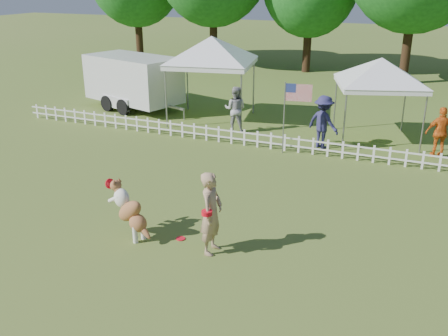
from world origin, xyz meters
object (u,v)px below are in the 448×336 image
object	(u,v)px
canopy_tent_left	(212,80)
cargo_trailer	(134,82)
handler	(211,213)
canopy_tent_right	(377,101)
dog	(130,211)
spectator_b	(323,122)
spectator_c	(441,132)
flag_pole	(284,118)
frisbee_on_turf	(181,239)
spectator_a	(235,109)

from	to	relation	value
canopy_tent_left	cargo_trailer	world-z (taller)	canopy_tent_left
handler	canopy_tent_right	xyz separation A→B (m)	(2.18, 9.71, 0.54)
dog	spectator_b	distance (m)	8.61
canopy_tent_left	spectator_c	world-z (taller)	canopy_tent_left
canopy_tent_left	flag_pole	world-z (taller)	canopy_tent_left
canopy_tent_left	spectator_b	bearing A→B (deg)	-30.75
handler	flag_pole	world-z (taller)	flag_pole
handler	dog	distance (m)	2.01
spectator_b	spectator_c	xyz separation A→B (m)	(3.81, 0.58, -0.08)
frisbee_on_turf	flag_pole	world-z (taller)	flag_pole
frisbee_on_turf	canopy_tent_right	distance (m)	10.09
dog	flag_pole	xyz separation A→B (m)	(1.48, 7.12, 0.57)
flag_pole	spectator_a	world-z (taller)	flag_pole
canopy_tent_right	spectator_c	distance (m)	2.55
canopy_tent_left	cargo_trailer	size ratio (longest dim) A/B	0.62
dog	flag_pole	bearing A→B (deg)	97.11
dog	flag_pole	size ratio (longest dim) A/B	0.53
frisbee_on_turf	canopy_tent_left	xyz separation A→B (m)	(-3.61, 9.70, 1.68)
handler	flag_pole	xyz separation A→B (m)	(-0.51, 6.99, 0.29)
handler	frisbee_on_turf	bearing A→B (deg)	73.92
frisbee_on_turf	spectator_a	bearing A→B (deg)	103.74
cargo_trailer	spectator_c	xyz separation A→B (m)	(13.02, -1.68, -0.36)
dog	spectator_a	distance (m)	8.91
dog	spectator_c	size ratio (longest dim) A/B	0.77
frisbee_on_turf	canopy_tent_left	distance (m)	10.49
spectator_a	spectator_c	world-z (taller)	spectator_a
spectator_b	dog	bearing A→B (deg)	97.20
canopy_tent_left	spectator_b	distance (m)	5.48
frisbee_on_turf	dog	bearing A→B (deg)	-162.43
frisbee_on_turf	spectator_c	distance (m)	10.00
handler	dog	world-z (taller)	handler
dog	flag_pole	world-z (taller)	flag_pole
canopy_tent_right	frisbee_on_turf	bearing A→B (deg)	-126.02
handler	spectator_a	xyz separation A→B (m)	(-2.97, 8.73, -0.05)
flag_pole	spectator_c	bearing A→B (deg)	8.11
spectator_b	spectator_c	distance (m)	3.85
cargo_trailer	flag_pole	bearing A→B (deg)	-6.09
spectator_a	canopy_tent_left	bearing A→B (deg)	-47.12
cargo_trailer	flag_pole	distance (m)	8.77
dog	cargo_trailer	size ratio (longest dim) A/B	0.24
canopy_tent_left	flag_pole	xyz separation A→B (m)	(3.99, -2.93, -0.46)
canopy_tent_left	spectator_a	bearing A→B (deg)	-48.90
dog	spectator_c	world-z (taller)	spectator_c
frisbee_on_turf	canopy_tent_right	world-z (taller)	canopy_tent_right
canopy_tent_left	canopy_tent_right	size ratio (longest dim) A/B	1.14
flag_pole	spectator_b	distance (m)	1.58
canopy_tent_right	spectator_a	xyz separation A→B (m)	(-5.15, -0.99, -0.59)
dog	spectator_b	world-z (taller)	spectator_b
canopy_tent_right	spectator_b	distance (m)	2.33
canopy_tent_left	flag_pole	bearing A→B (deg)	-47.19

